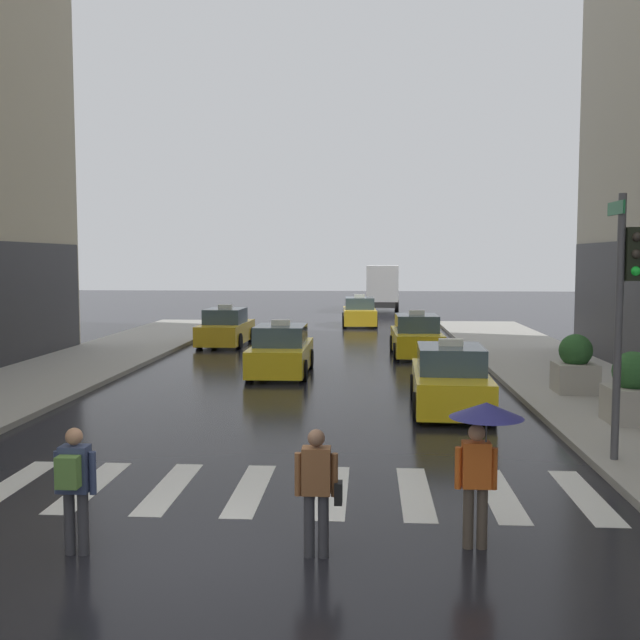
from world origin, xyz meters
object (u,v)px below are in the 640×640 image
(traffic_light_pole, at_px, (626,289))
(pedestrian_with_backpack, at_px, (74,481))
(taxi_fourth, at_px, (226,329))
(box_truck, at_px, (383,286))
(pedestrian_with_handbag, at_px, (317,485))
(taxi_second, at_px, (281,352))
(planter_near_corner, at_px, (632,391))
(taxi_fifth, at_px, (359,313))
(taxi_third, at_px, (416,337))
(taxi_lead, at_px, (450,381))
(planter_mid_block, at_px, (575,366))
(pedestrian_with_umbrella, at_px, (483,435))

(traffic_light_pole, distance_m, pedestrian_with_backpack, 9.75)
(taxi_fourth, bearing_deg, box_truck, 71.47)
(pedestrian_with_backpack, xyz_separation_m, pedestrian_with_handbag, (3.09, 0.15, -0.04))
(taxi_second, relative_size, planter_near_corner, 2.84)
(taxi_second, distance_m, planter_near_corner, 11.48)
(taxi_fifth, bearing_deg, taxi_second, -97.52)
(box_truck, bearing_deg, taxi_third, -88.17)
(taxi_third, distance_m, planter_near_corner, 13.06)
(taxi_lead, distance_m, taxi_fourth, 15.93)
(planter_mid_block, bearing_deg, taxi_third, 113.54)
(traffic_light_pole, bearing_deg, taxi_fifth, 100.08)
(pedestrian_with_handbag, relative_size, planter_near_corner, 1.03)
(pedestrian_with_umbrella, xyz_separation_m, pedestrian_with_handbag, (-2.12, -0.42, -0.58))
(box_truck, distance_m, pedestrian_with_handbag, 45.12)
(traffic_light_pole, bearing_deg, box_truck, 94.90)
(pedestrian_with_handbag, relative_size, planter_mid_block, 1.03)
(taxi_fourth, xyz_separation_m, pedestrian_with_umbrella, (7.77, -22.63, 0.79))
(box_truck, height_order, pedestrian_with_backpack, box_truck)
(taxi_third, distance_m, taxi_fifth, 13.23)
(taxi_fourth, distance_m, box_truck, 23.26)
(pedestrian_with_umbrella, relative_size, planter_mid_block, 1.21)
(traffic_light_pole, distance_m, taxi_second, 13.18)
(taxi_third, distance_m, taxi_fourth, 8.75)
(traffic_light_pole, bearing_deg, pedestrian_with_handbag, -139.89)
(taxi_lead, distance_m, taxi_fifth, 23.63)
(taxi_second, xyz_separation_m, taxi_fifth, (2.38, 18.00, 0.00))
(taxi_fourth, bearing_deg, pedestrian_with_handbag, -76.22)
(planter_mid_block, bearing_deg, box_truck, 97.71)
(planter_mid_block, bearing_deg, pedestrian_with_umbrella, -111.00)
(taxi_lead, height_order, box_truck, box_truck)
(box_truck, height_order, pedestrian_with_umbrella, box_truck)
(taxi_fifth, height_order, planter_near_corner, taxi_fifth)
(taxi_third, relative_size, pedestrian_with_handbag, 2.77)
(pedestrian_with_umbrella, height_order, pedestrian_with_handbag, pedestrian_with_umbrella)
(traffic_light_pole, relative_size, taxi_fifth, 1.04)
(taxi_fifth, bearing_deg, traffic_light_pole, -79.92)
(traffic_light_pole, bearing_deg, taxi_fourth, 120.24)
(pedestrian_with_umbrella, distance_m, pedestrian_with_backpack, 5.27)
(planter_near_corner, xyz_separation_m, planter_mid_block, (-0.21, 3.79, 0.00))
(pedestrian_with_backpack, relative_size, planter_mid_block, 1.03)
(taxi_second, xyz_separation_m, box_truck, (3.97, 30.11, 1.13))
(traffic_light_pole, height_order, taxi_third, traffic_light_pole)
(taxi_lead, height_order, planter_mid_block, taxi_lead)
(taxi_fourth, xyz_separation_m, planter_mid_block, (11.95, -11.74, 0.15))
(box_truck, distance_m, pedestrian_with_umbrella, 44.66)
(planter_mid_block, bearing_deg, taxi_fifth, 105.88)
(taxi_lead, distance_m, pedestrian_with_handbag, 9.87)
(pedestrian_with_backpack, bearing_deg, taxi_second, 86.76)
(box_truck, bearing_deg, taxi_second, -97.50)
(pedestrian_with_backpack, height_order, planter_mid_block, planter_mid_block)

